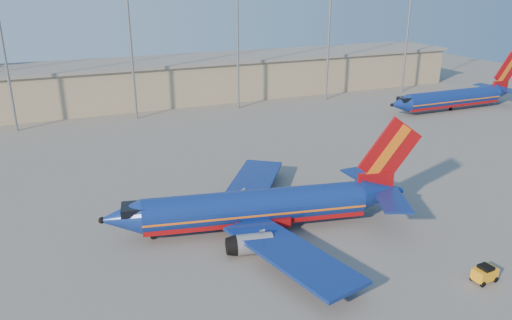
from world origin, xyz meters
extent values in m
plane|color=slate|center=(0.00, 0.00, 0.00)|extent=(220.00, 220.00, 0.00)
cube|color=gray|center=(10.00, 58.00, 4.00)|extent=(120.00, 15.00, 8.00)
cube|color=slate|center=(10.00, 58.00, 8.20)|extent=(122.00, 16.00, 0.60)
cylinder|color=gray|center=(-25.00, 46.00, 14.00)|extent=(0.44, 0.44, 28.00)
cylinder|color=gray|center=(-5.00, 46.00, 14.00)|extent=(0.44, 0.44, 28.00)
cylinder|color=gray|center=(15.00, 46.00, 14.00)|extent=(0.44, 0.44, 28.00)
cylinder|color=gray|center=(35.00, 46.00, 14.00)|extent=(0.44, 0.44, 28.00)
cylinder|color=gray|center=(55.00, 46.00, 14.00)|extent=(0.44, 0.44, 28.00)
cylinder|color=navy|center=(-2.10, -2.23, 2.50)|extent=(22.45, 7.72, 3.42)
cube|color=#9E0C0F|center=(-2.10, -2.23, 1.62)|extent=(22.32, 7.09, 1.20)
cube|color=orange|center=(-2.10, -2.23, 2.27)|extent=(22.46, 7.76, 0.20)
cone|color=navy|center=(-14.90, 0.34, 2.50)|extent=(4.48, 4.12, 3.42)
cube|color=black|center=(-13.72, 0.10, 3.38)|extent=(2.65, 2.80, 0.74)
cone|color=navy|center=(11.15, -4.88, 2.82)|extent=(5.39, 4.30, 3.42)
cube|color=#9E0C0F|center=(10.42, -4.74, 4.07)|extent=(3.91, 1.26, 2.04)
cube|color=#9E0C0F|center=(11.69, -4.99, 7.31)|extent=(6.72, 1.63, 7.38)
cube|color=orange|center=(11.51, -4.95, 7.31)|extent=(4.51, 1.27, 5.79)
cube|color=navy|center=(11.40, -1.72, 3.33)|extent=(2.84, 5.95, 0.20)
cube|color=navy|center=(10.16, -7.89, 3.33)|extent=(4.89, 6.54, 0.20)
cube|color=navy|center=(0.86, 5.49, 1.67)|extent=(12.07, 14.38, 0.32)
cube|color=navy|center=(-2.34, -10.48, 1.67)|extent=(7.66, 15.01, 0.32)
cube|color=#9E0C0F|center=(-1.65, -2.32, 1.25)|extent=(6.15, 4.63, 0.93)
cylinder|color=gray|center=(-2.24, 2.71, 1.06)|extent=(3.65, 2.56, 1.94)
cylinder|color=gray|center=(-4.14, -6.73, 1.06)|extent=(3.65, 2.56, 1.94)
cylinder|color=gray|center=(-12.08, -0.23, 0.51)|extent=(0.26, 0.26, 1.02)
cylinder|color=black|center=(-12.08, -0.23, 0.30)|extent=(0.63, 0.34, 0.59)
cylinder|color=black|center=(-0.27, -0.14, 0.39)|extent=(0.86, 0.65, 0.78)
cylinder|color=black|center=(-1.21, -4.86, 0.39)|extent=(0.86, 0.65, 0.78)
cylinder|color=navy|center=(52.29, 27.95, 2.40)|extent=(21.35, 3.37, 3.29)
cube|color=#9E0C0F|center=(52.29, 27.95, 1.56)|extent=(21.35, 2.75, 1.16)
cube|color=orange|center=(52.29, 27.95, 2.18)|extent=(21.35, 3.41, 0.20)
cone|color=navy|center=(39.76, 28.00, 2.40)|extent=(3.75, 3.30, 3.29)
cube|color=black|center=(40.91, 28.00, 3.24)|extent=(2.14, 2.32, 0.71)
cone|color=navy|center=(65.27, 27.90, 2.71)|extent=(4.64, 3.31, 3.29)
cube|color=#9E0C0F|center=(64.56, 27.91, 3.91)|extent=(3.74, 0.50, 1.96)
cube|color=#9E0C0F|center=(65.80, 27.90, 7.02)|extent=(6.53, 0.31, 7.09)
cube|color=orange|center=(65.62, 27.90, 7.02)|extent=(4.34, 0.39, 5.56)
cube|color=navy|center=(64.93, 30.93, 3.20)|extent=(3.77, 6.11, 0.20)
cylinder|color=black|center=(52.29, 27.95, 0.40)|extent=(0.62, 0.62, 0.80)
cube|color=#FCA216|center=(11.80, -18.47, 0.73)|extent=(2.11, 1.29, 0.97)
cube|color=black|center=(11.80, -18.47, 1.31)|extent=(1.04, 1.13, 0.34)
cylinder|color=black|center=(10.99, -17.99, 0.25)|extent=(0.51, 0.21, 0.50)
cylinder|color=black|center=(11.06, -19.05, 0.25)|extent=(0.51, 0.21, 0.50)
cylinder|color=black|center=(12.53, -17.89, 0.25)|extent=(0.51, 0.21, 0.50)
cylinder|color=black|center=(12.60, -18.95, 0.25)|extent=(0.51, 0.21, 0.50)
camera|label=1|loc=(-19.99, -43.89, 23.78)|focal=35.00mm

